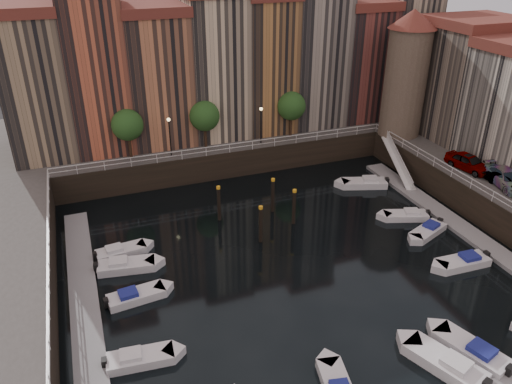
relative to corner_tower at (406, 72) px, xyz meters
name	(u,v)px	position (x,y,z in m)	size (l,w,h in m)	color
ground	(290,257)	(-20.00, -14.50, -10.19)	(200.00, 200.00, 0.00)	black
quay_far	(206,134)	(-20.00, 11.50, -8.69)	(80.00, 20.00, 3.00)	black
dock_left	(85,309)	(-36.20, -15.50, -10.02)	(2.00, 28.00, 0.35)	gray
dock_right	(458,226)	(-3.80, -15.50, -10.02)	(2.00, 28.00, 0.35)	gray
mountains	(126,3)	(-18.28, 95.50, -2.28)	(145.00, 100.00, 18.00)	#2D382D
far_terrace	(236,60)	(-16.69, 9.00, 0.76)	(48.70, 10.30, 17.50)	#937B5E
corner_tower	(406,72)	(0.00, 0.00, 0.00)	(5.20, 5.20, 13.80)	#6B5B4C
promenade_trees	(211,115)	(-21.33, 3.70, -3.61)	(21.20, 3.20, 5.20)	black
street_lamps	(217,124)	(-21.00, 2.70, -4.30)	(10.36, 0.36, 4.18)	black
railings	(268,191)	(-20.00, -9.62, -6.41)	(36.08, 34.04, 0.52)	white
gangway	(398,161)	(-2.90, -4.50, -8.28)	(2.78, 8.32, 3.73)	white
mooring_pilings	(262,208)	(-20.27, -8.69, -8.54)	(6.52, 5.15, 3.78)	black
boat_left_1	(139,359)	(-33.35, -21.69, -9.86)	(4.40, 1.94, 0.99)	silver
boat_left_2	(135,296)	(-32.71, -15.55, -9.86)	(4.42, 2.03, 1.00)	silver
boat_left_3	(125,266)	(-32.90, -11.54, -9.83)	(4.77, 2.34, 1.07)	silver
boat_left_4	(120,252)	(-33.04, -9.33, -9.86)	(4.33, 1.95, 0.98)	silver
boat_right_1	(464,262)	(-7.47, -20.42, -9.84)	(4.60, 1.82, 1.05)	silver
boat_right_2	(428,231)	(-7.09, -15.47, -9.87)	(4.26, 2.90, 0.97)	silver
boat_right_3	(407,215)	(-7.27, -12.55, -9.87)	(4.33, 2.74, 0.97)	silver
boat_right_4	(365,183)	(-7.33, -5.36, -9.82)	(4.99, 3.13, 1.12)	silver
boat_near_2	(446,364)	(-15.92, -28.72, -9.79)	(3.59, 5.31, 1.20)	silver
boat_near_3	(473,351)	(-13.62, -28.37, -9.81)	(3.14, 5.08, 1.14)	silver
car_a	(468,163)	(0.45, -10.93, -6.39)	(1.90, 4.72, 1.61)	gray
car_b	(508,182)	(1.13, -15.30, -6.54)	(1.39, 3.98, 1.31)	gray
car_c	(506,179)	(1.19, -14.98, -6.43)	(2.15, 5.28, 1.53)	gray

